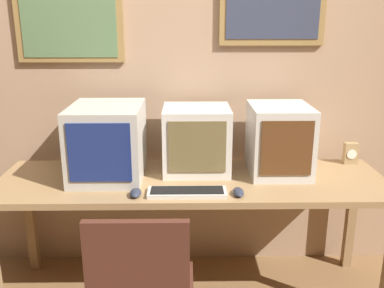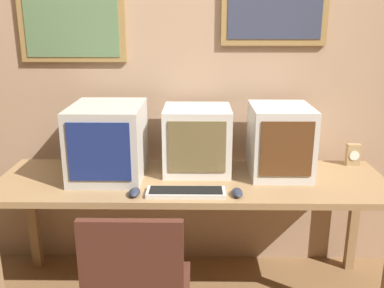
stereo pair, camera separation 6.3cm
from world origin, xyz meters
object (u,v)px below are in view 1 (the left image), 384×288
(monitor_right, at_px, (279,140))
(mouse_far_corner, at_px, (136,193))
(keyboard_main, at_px, (187,192))
(desk_clock, at_px, (350,153))
(monitor_center, at_px, (196,139))
(mouse_near_keyboard, at_px, (238,192))
(monitor_left, at_px, (108,141))

(monitor_right, bearing_deg, mouse_far_corner, -156.91)
(keyboard_main, bearing_deg, desk_clock, 24.95)
(monitor_center, relative_size, keyboard_main, 0.95)
(monitor_right, height_order, keyboard_main, monitor_right)
(monitor_right, relative_size, mouse_near_keyboard, 3.63)
(mouse_near_keyboard, height_order, desk_clock, desk_clock)
(mouse_far_corner, distance_m, desk_clock, 1.39)
(monitor_right, distance_m, mouse_near_keyboard, 0.47)
(monitor_right, height_order, mouse_far_corner, monitor_right)
(monitor_center, height_order, mouse_far_corner, monitor_center)
(desk_clock, bearing_deg, mouse_near_keyboard, -147.26)
(mouse_far_corner, relative_size, desk_clock, 0.80)
(monitor_right, bearing_deg, desk_clock, 17.35)
(monitor_left, height_order, mouse_far_corner, monitor_left)
(monitor_right, distance_m, keyboard_main, 0.66)
(monitor_left, distance_m, mouse_far_corner, 0.40)
(mouse_near_keyboard, height_order, mouse_far_corner, mouse_far_corner)
(monitor_right, bearing_deg, monitor_left, -177.36)
(mouse_far_corner, bearing_deg, monitor_left, 122.00)
(keyboard_main, xyz_separation_m, mouse_near_keyboard, (0.27, -0.01, 0.00))
(mouse_far_corner, bearing_deg, desk_clock, 20.97)
(monitor_center, relative_size, monitor_right, 0.96)
(monitor_center, xyz_separation_m, mouse_near_keyboard, (0.21, -0.38, -0.18))
(desk_clock, bearing_deg, monitor_left, -172.35)
(monitor_center, bearing_deg, monitor_right, -5.23)
(monitor_center, height_order, mouse_near_keyboard, monitor_center)
(monitor_left, height_order, monitor_right, monitor_left)
(monitor_left, bearing_deg, mouse_near_keyboard, -22.06)
(keyboard_main, relative_size, mouse_near_keyboard, 3.68)
(keyboard_main, relative_size, desk_clock, 3.07)
(desk_clock, bearing_deg, monitor_right, -162.65)
(monitor_center, xyz_separation_m, desk_clock, (0.97, 0.11, -0.13))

